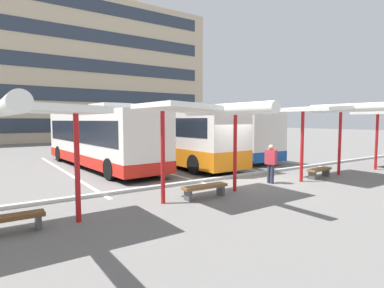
{
  "coord_description": "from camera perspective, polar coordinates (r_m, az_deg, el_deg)",
  "views": [
    {
      "loc": [
        -9.99,
        -9.95,
        2.71
      ],
      "look_at": [
        -1.2,
        2.92,
        1.51
      ],
      "focal_mm": 29.11,
      "sensor_mm": 36.0,
      "label": 1
    }
  ],
  "objects": [
    {
      "name": "coach_bus_0",
      "position": [
        18.6,
        -16.4,
        1.08
      ],
      "size": [
        3.34,
        11.54,
        3.58
      ],
      "color": "silver",
      "rests_on": "ground"
    },
    {
      "name": "lane_stripe_3",
      "position": [
        23.91,
        9.19,
        -2.14
      ],
      "size": [
        0.16,
        14.0,
        0.01
      ],
      "primitive_type": "cube",
      "color": "white",
      "rests_on": "ground"
    },
    {
      "name": "waiting_shelter_2",
      "position": [
        15.45,
        23.74,
        5.78
      ],
      "size": [
        3.96,
        4.88,
        3.46
      ],
      "color": "red",
      "rests_on": "ground"
    },
    {
      "name": "lane_stripe_1",
      "position": [
        19.11,
        -9.71,
        -3.79
      ],
      "size": [
        0.16,
        14.0,
        0.01
      ],
      "primitive_type": "cube",
      "color": "white",
      "rests_on": "ground"
    },
    {
      "name": "bench_0",
      "position": [
        8.76,
        -30.47,
        -11.96
      ],
      "size": [
        1.54,
        0.43,
        0.45
      ],
      "color": "brown",
      "rests_on": "ground"
    },
    {
      "name": "platform_kerb",
      "position": [
        15.0,
        8.17,
        -5.8
      ],
      "size": [
        44.0,
        0.24,
        0.12
      ],
      "primitive_type": "cube",
      "color": "#ADADA8",
      "rests_on": "ground"
    },
    {
      "name": "lane_stripe_2",
      "position": [
        21.22,
        0.81,
        -2.91
      ],
      "size": [
        0.16,
        14.0,
        0.01
      ],
      "primitive_type": "cube",
      "color": "white",
      "rests_on": "ground"
    },
    {
      "name": "bench_1",
      "position": [
        10.94,
        2.38,
        -8.11
      ],
      "size": [
        1.71,
        0.45,
        0.45
      ],
      "color": "brown",
      "rests_on": "ground"
    },
    {
      "name": "waiting_shelter_1",
      "position": [
        10.62,
        2.68,
        5.94
      ],
      "size": [
        4.12,
        4.63,
        3.25
      ],
      "color": "red",
      "rests_on": "ground"
    },
    {
      "name": "coach_bus_1",
      "position": [
        19.73,
        -4.46,
        1.49
      ],
      "size": [
        2.82,
        12.2,
        3.72
      ],
      "color": "silver",
      "rests_on": "ground"
    },
    {
      "name": "bench_2",
      "position": [
        15.82,
        22.29,
        -4.56
      ],
      "size": [
        1.58,
        0.56,
        0.45
      ],
      "color": "brown",
      "rests_on": "ground"
    },
    {
      "name": "waiting_passenger_1",
      "position": [
        13.7,
        14.24,
        -3.07
      ],
      "size": [
        0.31,
        0.51,
        1.66
      ],
      "color": "#33384C",
      "rests_on": "ground"
    },
    {
      "name": "terminal_building",
      "position": [
        48.62,
        -22.63,
        12.04
      ],
      "size": [
        39.27,
        13.62,
        21.63
      ],
      "color": "#C6B293",
      "rests_on": "ground"
    },
    {
      "name": "lane_stripe_0",
      "position": [
        17.79,
        -22.32,
        -4.67
      ],
      "size": [
        0.16,
        14.0,
        0.01
      ],
      "primitive_type": "cube",
      "color": "white",
      "rests_on": "ground"
    },
    {
      "name": "ground_plane",
      "position": [
        14.36,
        10.66,
        -6.54
      ],
      "size": [
        160.0,
        160.0,
        0.0
      ],
      "primitive_type": "plane",
      "color": "slate"
    },
    {
      "name": "coach_bus_2",
      "position": [
        22.88,
        4.14,
        1.9
      ],
      "size": [
        3.35,
        11.61,
        3.63
      ],
      "color": "silver",
      "rests_on": "ground"
    },
    {
      "name": "waiting_shelter_0",
      "position": [
        8.15,
        -31.04,
        5.34
      ],
      "size": [
        4.18,
        4.77,
        3.16
      ],
      "color": "red",
      "rests_on": "ground"
    }
  ]
}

